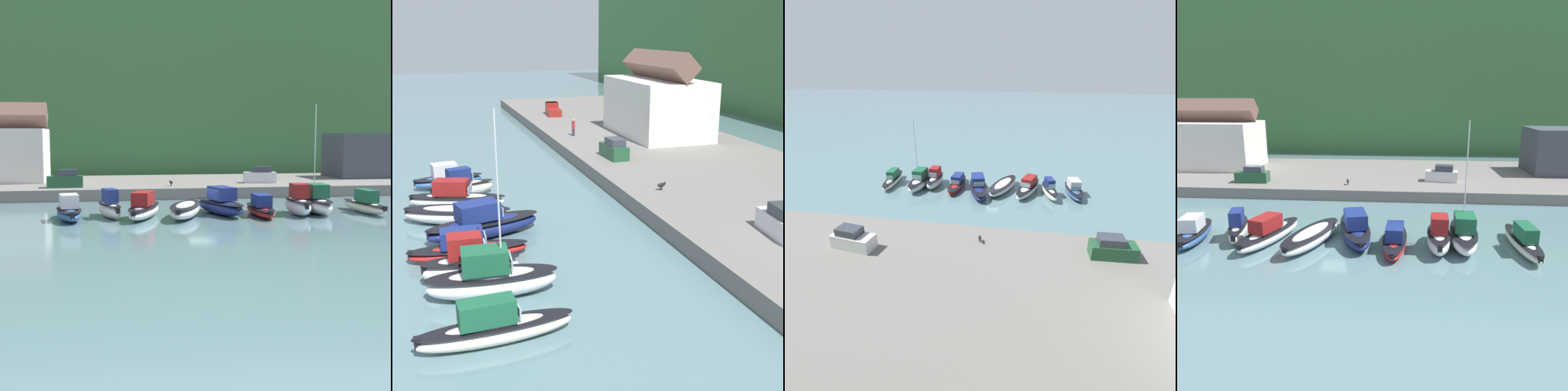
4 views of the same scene
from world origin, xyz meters
The scene contains 16 objects.
ground_plane centered at (0.00, 0.00, 0.00)m, with size 320.00×320.00×0.00m, color slate.
hillside_backdrop centered at (0.00, 87.11, 19.46)m, with size 240.00×73.21×38.93m.
quay_promenade centered at (0.00, 23.91, 0.67)m, with size 136.06×22.58×1.34m.
harbor_clubhouse centered at (-24.77, 26.03, 5.38)m, with size 15.98×8.97×10.64m.
moored_boat_0 centered at (-12.31, -1.25, 0.85)m, with size 3.15×6.80×2.36m.
moored_boat_1 centered at (-8.72, -0.25, 0.99)m, with size 2.96×6.05×2.69m.
moored_boat_2 centered at (-5.61, -1.02, 0.89)m, with size 4.54×8.40×2.47m.
moored_boat_3 centered at (-1.79, -1.25, 0.73)m, with size 4.97×8.65×1.38m.
moored_boat_4 centered at (1.80, 0.28, 0.98)m, with size 4.56×8.88×2.68m.
moored_boat_5 centered at (5.40, -1.21, 0.73)m, with size 2.25×7.90×2.07m.
moored_boat_6 centered at (9.04, -1.37, 1.13)m, with size 2.15×5.83×3.02m.
moored_boat_7 centered at (11.21, -0.43, 1.08)m, with size 2.68×7.50×10.57m.
moored_boat_8 centered at (16.02, -1.00, 0.83)m, with size 2.17×7.87×2.31m.
parked_car_0 centered at (-13.81, 16.17, 2.26)m, with size 4.28×1.99×2.16m.
parked_car_2 centered at (11.09, 18.76, 2.26)m, with size 4.41×2.38×2.16m.
dog_on_quay centered at (-1.11, 15.75, 1.80)m, with size 0.48×0.88×0.68m.
Camera 4 is at (6.05, -31.43, 12.60)m, focal length 35.00 mm.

